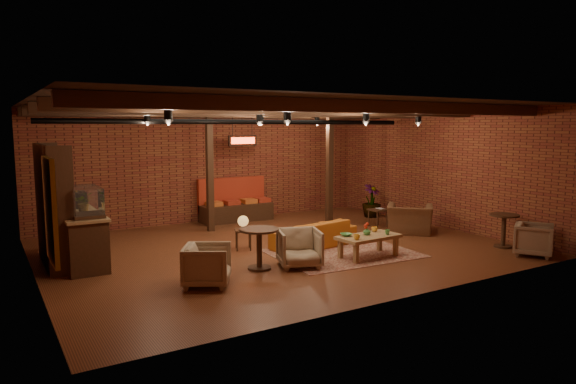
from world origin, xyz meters
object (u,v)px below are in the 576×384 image
side_table_book (378,210)px  round_table_right (504,225)px  armchair_b (299,246)px  round_table_left (259,242)px  sofa (314,234)px  armchair_a (207,263)px  side_table_lamp (243,224)px  coffee_table (368,238)px  plant_tall (372,168)px  armchair_far (534,238)px  armchair_right (410,214)px

side_table_book → round_table_right: bearing=-75.9°
armchair_b → side_table_book: bearing=50.0°
round_table_left → sofa: bearing=27.1°
round_table_left → armchair_a: 1.34m
round_table_right → side_table_lamp: bearing=151.1°
side_table_lamp → side_table_book: size_ratio=1.52×
coffee_table → plant_tall: (3.23, 3.71, 1.08)m
sofa → side_table_book: size_ratio=4.05×
armchair_a → armchair_far: bearing=-73.5°
side_table_lamp → plant_tall: plant_tall is taller
side_table_lamp → armchair_b: size_ratio=0.94×
side_table_lamp → armchair_b: armchair_b is taller
coffee_table → round_table_right: bearing=-15.5°
side_table_lamp → armchair_right: armchair_right is taller
armchair_a → round_table_right: bearing=-66.6°
coffee_table → armchair_b: size_ratio=1.71×
side_table_book → plant_tall: (0.84, 1.26, 1.05)m
sofa → coffee_table: coffee_table is taller
armchair_b → plant_tall: 6.15m
armchair_a → armchair_far: size_ratio=1.04×
coffee_table → round_table_right: (3.23, -0.90, 0.10)m
round_table_left → coffee_table: bearing=-8.9°
coffee_table → armchair_a: 3.64m
armchair_far → plant_tall: plant_tall is taller
armchair_b → side_table_book: armchair_b is taller
round_table_left → armchair_a: (-1.25, -0.45, -0.14)m
round_table_left → round_table_right: (5.62, -1.27, -0.03)m
sofa → round_table_left: (-1.93, -0.99, 0.24)m
side_table_book → plant_tall: bearing=56.4°
armchair_right → plant_tall: 2.63m
side_table_lamp → armchair_a: size_ratio=0.97×
armchair_right → armchair_far: (0.57, -3.09, -0.11)m
armchair_a → plant_tall: bearing=-30.9°
coffee_table → round_table_left: (-2.38, 0.37, 0.13)m
armchair_b → round_table_right: size_ratio=1.08×
armchair_a → plant_tall: size_ratio=0.26×
armchair_b → armchair_right: size_ratio=0.73×
side_table_lamp → armchair_right: bearing=-7.5°
round_table_left → side_table_book: 5.21m
coffee_table → side_table_book: (2.39, 2.44, 0.04)m
armchair_right → armchair_b: bearing=62.7°
sofa → coffee_table: (0.45, -1.36, 0.11)m
side_table_book → round_table_right: 3.44m
armchair_b → plant_tall: bearing=56.3°
armchair_a → armchair_right: 6.35m
sofa → round_table_right: round_table_right is taller
side_table_lamp → round_table_left: round_table_left is taller
side_table_lamp → armchair_a: 2.65m
side_table_lamp → round_table_right: size_ratio=1.01×
armchair_a → plant_tall: (6.87, 3.78, 1.10)m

